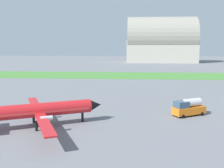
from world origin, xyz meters
name	(u,v)px	position (x,y,z in m)	size (l,w,h in m)	color
ground_plane	(76,106)	(0.00, 0.00, 0.00)	(600.00, 600.00, 0.00)	slate
grass_taxiway_strip	(104,75)	(0.00, 62.38, 0.04)	(360.00, 28.00, 0.08)	#478438
airplane_foreground_turboprop	(39,110)	(-2.91, -15.22, 2.80)	(20.56, 23.65, 7.67)	red
fuel_truck_near_gate	(188,108)	(23.34, -6.52, 1.58)	(6.86, 5.18, 3.29)	orange
hangar_distant	(161,42)	(36.96, 164.82, 16.88)	(56.45, 32.66, 37.24)	#B2AD9E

